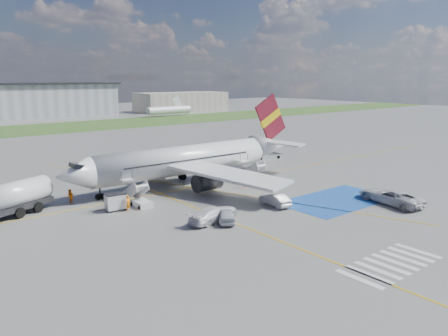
{
  "coord_description": "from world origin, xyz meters",
  "views": [
    {
      "loc": [
        -32.15,
        -34.74,
        14.41
      ],
      "look_at": [
        0.76,
        6.11,
        3.5
      ],
      "focal_mm": 35.0,
      "sensor_mm": 36.0,
      "label": 1
    }
  ],
  "objects_px": {
    "fuel_tanker": "(4,204)",
    "van_white_b": "(214,211)",
    "car_silver_b": "(275,200)",
    "car_silver_a": "(226,215)",
    "airliner": "(192,159)",
    "belt_loader": "(268,157)",
    "gpu_cart": "(116,203)",
    "van_white_a": "(390,194)"
  },
  "relations": [
    {
      "from": "belt_loader",
      "to": "gpu_cart",
      "type": "bearing_deg",
      "value": -142.94
    },
    {
      "from": "gpu_cart",
      "to": "car_silver_b",
      "type": "distance_m",
      "value": 17.86
    },
    {
      "from": "airliner",
      "to": "car_silver_b",
      "type": "height_order",
      "value": "airliner"
    },
    {
      "from": "car_silver_a",
      "to": "airliner",
      "type": "bearing_deg",
      "value": -80.44
    },
    {
      "from": "airliner",
      "to": "gpu_cart",
      "type": "xyz_separation_m",
      "value": [
        -13.86,
        -5.15,
        -2.55
      ]
    },
    {
      "from": "gpu_cart",
      "to": "car_silver_a",
      "type": "distance_m",
      "value": 12.78
    },
    {
      "from": "airliner",
      "to": "car_silver_b",
      "type": "relative_size",
      "value": 8.59
    },
    {
      "from": "airliner",
      "to": "van_white_a",
      "type": "bearing_deg",
      "value": -61.86
    },
    {
      "from": "car_silver_a",
      "to": "van_white_a",
      "type": "relative_size",
      "value": 0.68
    },
    {
      "from": "gpu_cart",
      "to": "car_silver_b",
      "type": "xyz_separation_m",
      "value": [
        14.93,
        -9.8,
        -0.14
      ]
    },
    {
      "from": "car_silver_b",
      "to": "van_white_a",
      "type": "height_order",
      "value": "van_white_a"
    },
    {
      "from": "fuel_tanker",
      "to": "van_white_a",
      "type": "xyz_separation_m",
      "value": [
        36.3,
        -22.14,
        -0.38
      ]
    },
    {
      "from": "car_silver_b",
      "to": "airliner",
      "type": "bearing_deg",
      "value": -79.2
    },
    {
      "from": "fuel_tanker",
      "to": "van_white_a",
      "type": "height_order",
      "value": "fuel_tanker"
    },
    {
      "from": "van_white_b",
      "to": "car_silver_b",
      "type": "bearing_deg",
      "value": -104.78
    },
    {
      "from": "car_silver_a",
      "to": "car_silver_b",
      "type": "relative_size",
      "value": 0.97
    },
    {
      "from": "belt_loader",
      "to": "van_white_a",
      "type": "relative_size",
      "value": 0.85
    },
    {
      "from": "car_silver_a",
      "to": "car_silver_b",
      "type": "distance_m",
      "value": 8.06
    },
    {
      "from": "fuel_tanker",
      "to": "car_silver_a",
      "type": "height_order",
      "value": "fuel_tanker"
    },
    {
      "from": "airliner",
      "to": "car_silver_a",
      "type": "distance_m",
      "value": 17.54
    },
    {
      "from": "gpu_cart",
      "to": "van_white_a",
      "type": "distance_m",
      "value": 31.4
    },
    {
      "from": "van_white_a",
      "to": "van_white_b",
      "type": "relative_size",
      "value": 1.24
    },
    {
      "from": "van_white_b",
      "to": "van_white_a",
      "type": "bearing_deg",
      "value": -125.52
    },
    {
      "from": "fuel_tanker",
      "to": "van_white_b",
      "type": "distance_m",
      "value": 21.8
    },
    {
      "from": "gpu_cart",
      "to": "car_silver_b",
      "type": "relative_size",
      "value": 0.56
    },
    {
      "from": "fuel_tanker",
      "to": "car_silver_a",
      "type": "relative_size",
      "value": 2.61
    },
    {
      "from": "airliner",
      "to": "fuel_tanker",
      "type": "distance_m",
      "value": 24.23
    },
    {
      "from": "fuel_tanker",
      "to": "car_silver_b",
      "type": "xyz_separation_m",
      "value": [
        25.22,
        -14.36,
        -0.82
      ]
    },
    {
      "from": "fuel_tanker",
      "to": "gpu_cart",
      "type": "height_order",
      "value": "fuel_tanker"
    },
    {
      "from": "car_silver_a",
      "to": "fuel_tanker",
      "type": "bearing_deg",
      "value": -8.51
    },
    {
      "from": "van_white_b",
      "to": "fuel_tanker",
      "type": "bearing_deg",
      "value": 35.85
    },
    {
      "from": "belt_loader",
      "to": "car_silver_a",
      "type": "height_order",
      "value": "belt_loader"
    },
    {
      "from": "car_silver_b",
      "to": "belt_loader",
      "type": "bearing_deg",
      "value": -126.31
    },
    {
      "from": "gpu_cart",
      "to": "belt_loader",
      "type": "distance_m",
      "value": 37.13
    },
    {
      "from": "belt_loader",
      "to": "car_silver_b",
      "type": "relative_size",
      "value": 1.22
    },
    {
      "from": "fuel_tanker",
      "to": "van_white_a",
      "type": "bearing_deg",
      "value": -55.19
    },
    {
      "from": "fuel_tanker",
      "to": "car_silver_a",
      "type": "distance_m",
      "value": 23.05
    },
    {
      "from": "car_silver_a",
      "to": "van_white_b",
      "type": "height_order",
      "value": "van_white_b"
    },
    {
      "from": "car_silver_b",
      "to": "van_white_b",
      "type": "relative_size",
      "value": 0.87
    },
    {
      "from": "gpu_cart",
      "to": "van_white_b",
      "type": "distance_m",
      "value": 11.47
    },
    {
      "from": "car_silver_a",
      "to": "van_white_b",
      "type": "relative_size",
      "value": 0.84
    },
    {
      "from": "airliner",
      "to": "car_silver_b",
      "type": "distance_m",
      "value": 15.22
    }
  ]
}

